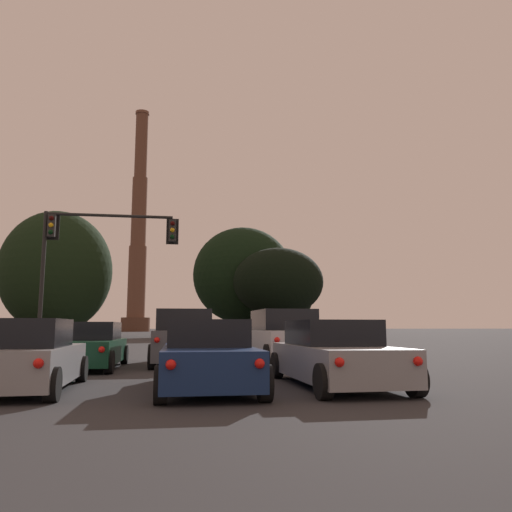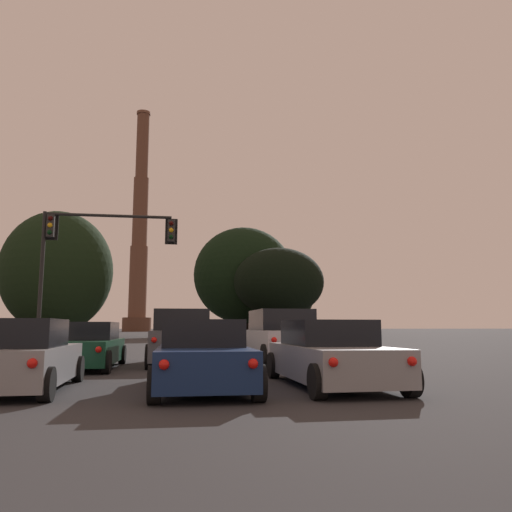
{
  "view_description": "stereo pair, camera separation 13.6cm",
  "coord_description": "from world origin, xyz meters",
  "px_view_note": "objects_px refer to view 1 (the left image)",
  "views": [
    {
      "loc": [
        -0.49,
        0.35,
        1.28
      ],
      "look_at": [
        5.64,
        40.28,
        7.01
      ],
      "focal_mm": 35.0,
      "sensor_mm": 36.0,
      "label": 1
    },
    {
      "loc": [
        -0.36,
        0.33,
        1.28
      ],
      "look_at": [
        5.64,
        40.28,
        7.01
      ],
      "focal_mm": 35.0,
      "sensor_mm": 36.0,
      "label": 2
    }
  ],
  "objects_px": {
    "smokestack": "(138,242)",
    "suv_right_lane_front": "(283,338)",
    "suv_center_lane_front": "(184,338)",
    "hatchback_left_lane_second": "(25,358)",
    "traffic_light_overhead_left": "(89,245)",
    "sedan_left_lane_front": "(89,347)",
    "sedan_right_lane_second": "(334,355)",
    "sedan_center_lane_second": "(207,356)"
  },
  "relations": [
    {
      "from": "traffic_light_overhead_left",
      "to": "suv_center_lane_front",
      "type": "bearing_deg",
      "value": -54.35
    },
    {
      "from": "suv_center_lane_front",
      "to": "hatchback_left_lane_second",
      "type": "bearing_deg",
      "value": -114.33
    },
    {
      "from": "sedan_left_lane_front",
      "to": "sedan_right_lane_second",
      "type": "bearing_deg",
      "value": -42.25
    },
    {
      "from": "sedan_center_lane_second",
      "to": "sedan_right_lane_second",
      "type": "height_order",
      "value": "same"
    },
    {
      "from": "sedan_right_lane_second",
      "to": "sedan_left_lane_front",
      "type": "bearing_deg",
      "value": 136.42
    },
    {
      "from": "suv_right_lane_front",
      "to": "traffic_light_overhead_left",
      "type": "xyz_separation_m",
      "value": [
        -7.75,
        6.49,
        4.12
      ]
    },
    {
      "from": "suv_center_lane_front",
      "to": "smokestack",
      "type": "relative_size",
      "value": 0.08
    },
    {
      "from": "suv_right_lane_front",
      "to": "traffic_light_overhead_left",
      "type": "height_order",
      "value": "traffic_light_overhead_left"
    },
    {
      "from": "suv_center_lane_front",
      "to": "sedan_right_lane_second",
      "type": "bearing_deg",
      "value": -64.06
    },
    {
      "from": "hatchback_left_lane_second",
      "to": "suv_right_lane_front",
      "type": "bearing_deg",
      "value": 42.13
    },
    {
      "from": "sedan_left_lane_front",
      "to": "hatchback_left_lane_second",
      "type": "height_order",
      "value": "hatchback_left_lane_second"
    },
    {
      "from": "sedan_center_lane_second",
      "to": "sedan_left_lane_front",
      "type": "bearing_deg",
      "value": 120.15
    },
    {
      "from": "smokestack",
      "to": "sedan_left_lane_front",
      "type": "bearing_deg",
      "value": -85.89
    },
    {
      "from": "sedan_left_lane_front",
      "to": "sedan_center_lane_second",
      "type": "distance_m",
      "value": 6.57
    },
    {
      "from": "sedan_left_lane_front",
      "to": "suv_right_lane_front",
      "type": "xyz_separation_m",
      "value": [
        6.32,
        0.83,
        0.23
      ]
    },
    {
      "from": "hatchback_left_lane_second",
      "to": "sedan_left_lane_front",
      "type": "bearing_deg",
      "value": 85.06
    },
    {
      "from": "traffic_light_overhead_left",
      "to": "smokestack",
      "type": "relative_size",
      "value": 0.11
    },
    {
      "from": "sedan_right_lane_second",
      "to": "traffic_light_overhead_left",
      "type": "xyz_separation_m",
      "value": [
        -7.55,
        12.88,
        4.35
      ]
    },
    {
      "from": "hatchback_left_lane_second",
      "to": "sedan_right_lane_second",
      "type": "height_order",
      "value": "hatchback_left_lane_second"
    },
    {
      "from": "hatchback_left_lane_second",
      "to": "sedan_center_lane_second",
      "type": "relative_size",
      "value": 0.88
    },
    {
      "from": "sedan_left_lane_front",
      "to": "smokestack",
      "type": "xyz_separation_m",
      "value": [
        -8.51,
        118.46,
        22.93
      ]
    },
    {
      "from": "suv_center_lane_front",
      "to": "hatchback_left_lane_second",
      "type": "distance_m",
      "value": 7.55
    },
    {
      "from": "traffic_light_overhead_left",
      "to": "sedan_right_lane_second",
      "type": "bearing_deg",
      "value": -59.61
    },
    {
      "from": "sedan_center_lane_second",
      "to": "suv_center_lane_front",
      "type": "bearing_deg",
      "value": 93.13
    },
    {
      "from": "sedan_center_lane_second",
      "to": "sedan_right_lane_second",
      "type": "relative_size",
      "value": 0.99
    },
    {
      "from": "sedan_left_lane_front",
      "to": "traffic_light_overhead_left",
      "type": "xyz_separation_m",
      "value": [
        -1.43,
        7.32,
        4.35
      ]
    },
    {
      "from": "hatchback_left_lane_second",
      "to": "sedan_center_lane_second",
      "type": "distance_m",
      "value": 3.61
    },
    {
      "from": "sedan_right_lane_second",
      "to": "smokestack",
      "type": "height_order",
      "value": "smokestack"
    },
    {
      "from": "sedan_right_lane_second",
      "to": "sedan_center_lane_second",
      "type": "bearing_deg",
      "value": -179.01
    },
    {
      "from": "sedan_center_lane_second",
      "to": "sedan_right_lane_second",
      "type": "distance_m",
      "value": 2.79
    },
    {
      "from": "sedan_left_lane_front",
      "to": "sedan_right_lane_second",
      "type": "distance_m",
      "value": 8.27
    },
    {
      "from": "sedan_center_lane_second",
      "to": "traffic_light_overhead_left",
      "type": "distance_m",
      "value": 14.5
    },
    {
      "from": "smokestack",
      "to": "suv_right_lane_front",
      "type": "bearing_deg",
      "value": -82.82
    },
    {
      "from": "sedan_left_lane_front",
      "to": "sedan_center_lane_second",
      "type": "height_order",
      "value": "same"
    },
    {
      "from": "suv_right_lane_front",
      "to": "sedan_center_lane_second",
      "type": "distance_m",
      "value": 7.16
    },
    {
      "from": "sedan_left_lane_front",
      "to": "traffic_light_overhead_left",
      "type": "bearing_deg",
      "value": 101.08
    },
    {
      "from": "hatchback_left_lane_second",
      "to": "smokestack",
      "type": "height_order",
      "value": "smokestack"
    },
    {
      "from": "suv_center_lane_front",
      "to": "sedan_left_lane_front",
      "type": "bearing_deg",
      "value": -155.97
    },
    {
      "from": "suv_center_lane_front",
      "to": "smokestack",
      "type": "bearing_deg",
      "value": 96.33
    },
    {
      "from": "sedan_left_lane_front",
      "to": "traffic_light_overhead_left",
      "type": "distance_m",
      "value": 8.64
    },
    {
      "from": "suv_center_lane_front",
      "to": "traffic_light_overhead_left",
      "type": "relative_size",
      "value": 0.75
    },
    {
      "from": "suv_center_lane_front",
      "to": "sedan_center_lane_second",
      "type": "xyz_separation_m",
      "value": [
        0.41,
        -6.92,
        -0.23
      ]
    }
  ]
}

